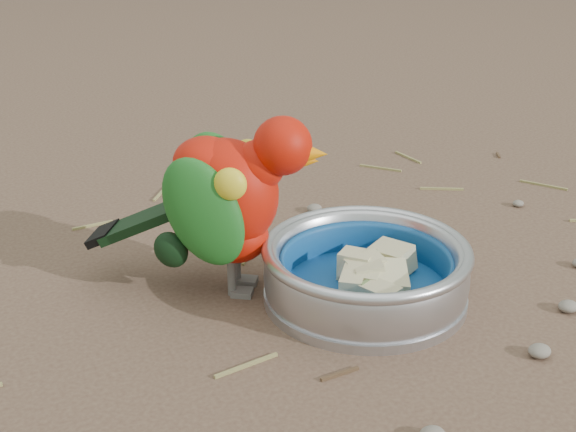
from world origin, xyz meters
TOP-DOWN VIEW (x-y plane):
  - ground at (0.00, 0.00)m, footprint 60.00×60.00m
  - food_bowl at (0.02, 0.08)m, footprint 0.21×0.21m
  - bowl_wall at (0.02, 0.08)m, footprint 0.21×0.21m
  - fruit_wedges at (0.02, 0.08)m, footprint 0.12×0.12m
  - lory_parrot at (-0.10, 0.17)m, footprint 0.24×0.22m
  - ground_debris at (-0.01, 0.06)m, footprint 0.90×0.80m

SIDE VIEW (x-z plane):
  - ground at x=0.00m, z-range 0.00..0.00m
  - ground_debris at x=-0.01m, z-range 0.00..0.01m
  - food_bowl at x=0.02m, z-range 0.00..0.02m
  - fruit_wedges at x=0.02m, z-range 0.02..0.05m
  - bowl_wall at x=0.02m, z-range 0.02..0.06m
  - lory_parrot at x=-0.10m, z-range 0.00..0.18m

